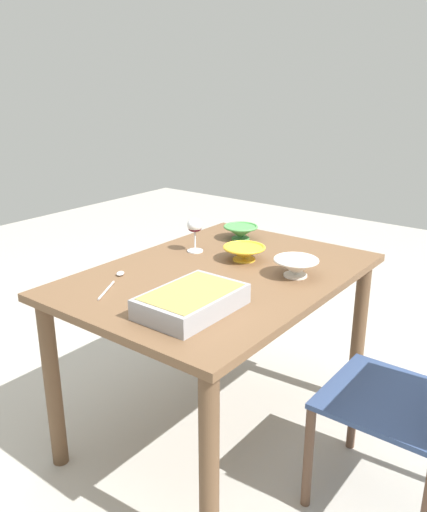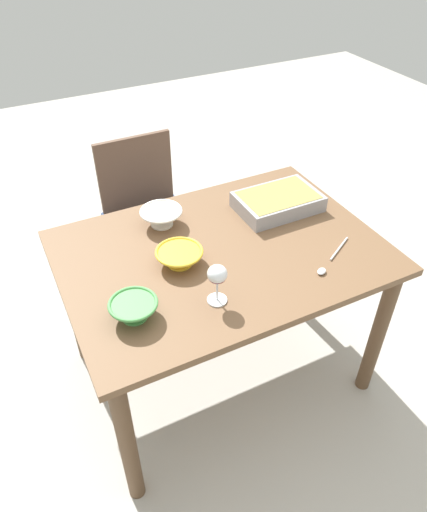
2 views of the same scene
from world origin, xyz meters
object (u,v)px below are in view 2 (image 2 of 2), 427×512
at_px(casserole_dish, 278,201).
at_px(serving_spoon, 328,262).
at_px(chair, 146,211).
at_px(serving_bowl, 134,309).
at_px(small_bowl, 179,256).
at_px(dining_table, 221,270).
at_px(mixing_bowl, 161,216).
at_px(wine_glass, 217,277).

height_order(casserole_dish, serving_spoon, casserole_dish).
distance_m(chair, serving_bowl, 1.14).
bearing_deg(small_bowl, serving_bowl, -142.49).
height_order(dining_table, serving_bowl, serving_bowl).
bearing_deg(dining_table, serving_spoon, -38.75).
bearing_deg(chair, mixing_bowl, -100.72).
relative_size(dining_table, wine_glass, 8.10).
bearing_deg(dining_table, small_bowl, -178.19).
xyz_separation_m(wine_glass, small_bowl, (-0.04, 0.25, -0.08)).
xyz_separation_m(dining_table, serving_bowl, (-0.44, -0.20, 0.15)).
bearing_deg(casserole_dish, serving_bowl, -156.24).
height_order(chair, wine_glass, wine_glass).
xyz_separation_m(dining_table, serving_spoon, (0.33, -0.27, 0.12)).
bearing_deg(chair, serving_bowl, -111.00).
bearing_deg(serving_spoon, dining_table, 141.25).
xyz_separation_m(serving_bowl, serving_spoon, (0.77, -0.07, -0.03)).
xyz_separation_m(mixing_bowl, serving_spoon, (0.48, -0.54, -0.04)).
bearing_deg(chair, wine_glass, -95.50).
distance_m(dining_table, casserole_dish, 0.42).
bearing_deg(chair, casserole_dish, -58.74).
bearing_deg(wine_glass, mixing_bowl, 90.13).
bearing_deg(dining_table, serving_bowl, -155.52).
relative_size(chair, casserole_dish, 2.37).
height_order(serving_bowl, serving_spoon, serving_bowl).
height_order(wine_glass, serving_spoon, wine_glass).
distance_m(chair, wine_glass, 1.15).
bearing_deg(small_bowl, mixing_bowl, 82.54).
bearing_deg(serving_spoon, casserole_dish, 85.69).
xyz_separation_m(chair, serving_spoon, (0.38, -1.09, 0.30)).
relative_size(wine_glass, casserole_dish, 0.43).
height_order(wine_glass, small_bowl, wine_glass).
bearing_deg(wine_glass, serving_spoon, -1.44).
relative_size(dining_table, serving_bowl, 7.53).
bearing_deg(casserole_dish, small_bowl, -163.84).
relative_size(chair, small_bowl, 4.64).
height_order(casserole_dish, serving_bowl, casserole_dish).
xyz_separation_m(chair, wine_glass, (-0.10, -1.08, 0.40)).
relative_size(dining_table, chair, 1.48).
height_order(chair, mixing_bowl, chair).
relative_size(chair, mixing_bowl, 4.73).
distance_m(wine_glass, serving_bowl, 0.30).
bearing_deg(casserole_dish, chair, 121.26).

